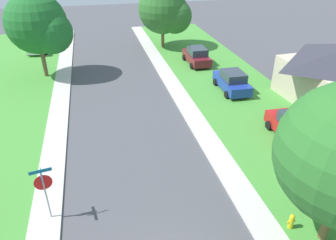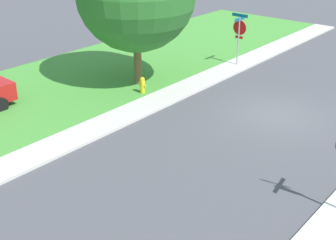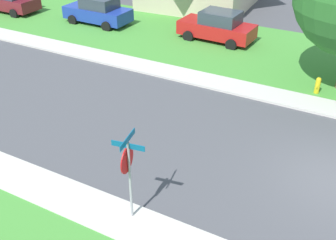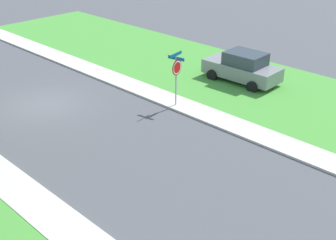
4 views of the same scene
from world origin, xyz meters
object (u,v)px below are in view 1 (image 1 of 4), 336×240
object	(u,v)px
fire_hydrant	(291,221)
tree_across_right	(166,11)
car_blue_kerbside_mid	(232,81)
stop_sign_far_corner	(44,186)
car_maroon_across_road	(197,56)
car_red_near_corner	(294,128)
car_white_behind_trees	(39,44)
tree_sidewalk_far	(40,26)

from	to	relation	value
fire_hydrant	tree_across_right	bearing A→B (deg)	88.34
fire_hydrant	car_blue_kerbside_mid	bearing A→B (deg)	76.84
stop_sign_far_corner	fire_hydrant	xyz separation A→B (m)	(10.22, -3.09, -1.45)
stop_sign_far_corner	car_maroon_across_road	bearing A→B (deg)	54.92
car_red_near_corner	car_blue_kerbside_mid	world-z (taller)	same
car_white_behind_trees	car_maroon_across_road	bearing A→B (deg)	-27.00
tree_across_right	car_blue_kerbside_mid	bearing A→B (deg)	-79.16
stop_sign_far_corner	tree_across_right	distance (m)	26.87
car_maroon_across_road	tree_across_right	size ratio (longest dim) A/B	0.61
car_maroon_across_road	fire_hydrant	xyz separation A→B (m)	(-2.54, -21.26, -0.44)
car_maroon_across_road	fire_hydrant	distance (m)	21.41
car_red_near_corner	tree_across_right	xyz separation A→B (m)	(-3.30, 21.08, 3.31)
car_maroon_across_road	stop_sign_far_corner	bearing A→B (deg)	-125.08
car_red_near_corner	car_white_behind_trees	world-z (taller)	same
car_blue_kerbside_mid	tree_sidewalk_far	world-z (taller)	tree_sidewalk_far
car_white_behind_trees	fire_hydrant	world-z (taller)	car_white_behind_trees
car_maroon_across_road	car_blue_kerbside_mid	xyz separation A→B (m)	(0.79, -7.00, 0.00)
car_maroon_across_road	tree_sidewalk_far	size ratio (longest dim) A/B	0.58
car_red_near_corner	tree_across_right	bearing A→B (deg)	98.89
stop_sign_far_corner	car_red_near_corner	size ratio (longest dim) A/B	0.63
car_white_behind_trees	fire_hydrant	xyz separation A→B (m)	(13.32, -29.33, -0.44)
stop_sign_far_corner	car_red_near_corner	distance (m)	14.73
car_red_near_corner	stop_sign_far_corner	bearing A→B (deg)	-166.90
car_blue_kerbside_mid	car_white_behind_trees	size ratio (longest dim) A/B	0.97
stop_sign_far_corner	car_maroon_across_road	xyz separation A→B (m)	(12.76, 18.16, -1.01)
car_red_near_corner	car_maroon_across_road	distance (m)	14.92
car_red_near_corner	car_maroon_across_road	bearing A→B (deg)	95.97
stop_sign_far_corner	fire_hydrant	world-z (taller)	stop_sign_far_corner
car_white_behind_trees	tree_sidewalk_far	size ratio (longest dim) A/B	0.60
car_white_behind_trees	tree_across_right	size ratio (longest dim) A/B	0.64
stop_sign_far_corner	tree_sidewalk_far	distance (m)	18.28
car_white_behind_trees	tree_sidewalk_far	world-z (taller)	tree_sidewalk_far
fire_hydrant	stop_sign_far_corner	bearing A→B (deg)	163.17
stop_sign_far_corner	car_blue_kerbside_mid	size ratio (longest dim) A/B	0.64
tree_across_right	tree_sidewalk_far	world-z (taller)	tree_sidewalk_far
stop_sign_far_corner	car_blue_kerbside_mid	world-z (taller)	stop_sign_far_corner
car_red_near_corner	tree_across_right	size ratio (longest dim) A/B	0.62
stop_sign_far_corner	car_white_behind_trees	distance (m)	26.45
car_maroon_across_road	fire_hydrant	world-z (taller)	car_maroon_across_road
car_blue_kerbside_mid	tree_sidewalk_far	bearing A→B (deg)	155.49
car_blue_kerbside_mid	fire_hydrant	bearing A→B (deg)	-103.16
car_white_behind_trees	fire_hydrant	size ratio (longest dim) A/B	5.40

